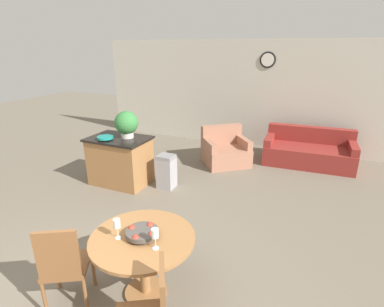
{
  "coord_description": "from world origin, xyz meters",
  "views": [
    {
      "loc": [
        1.92,
        -1.42,
        2.52
      ],
      "look_at": [
        0.13,
        2.66,
        0.92
      ],
      "focal_mm": 28.0,
      "sensor_mm": 36.0,
      "label": 1
    }
  ],
  "objects_px": {
    "potted_plant": "(126,124)",
    "fruit_bowl": "(142,232)",
    "couch": "(308,152)",
    "armchair": "(225,152)",
    "dining_chair_near_left": "(64,263)",
    "wine_glass_left": "(117,224)",
    "trash_bin": "(166,172)",
    "wine_glass_right": "(155,234)",
    "dining_table": "(143,250)",
    "kitchen_island": "(120,160)",
    "teal_bowl": "(105,138)"
  },
  "relations": [
    {
      "from": "dining_chair_near_left",
      "to": "teal_bowl",
      "type": "xyz_separation_m",
      "value": [
        -1.45,
        2.47,
        0.42
      ]
    },
    {
      "from": "dining_chair_near_left",
      "to": "couch",
      "type": "distance_m",
      "value": 5.57
    },
    {
      "from": "couch",
      "to": "wine_glass_right",
      "type": "bearing_deg",
      "value": -105.42
    },
    {
      "from": "dining_table",
      "to": "trash_bin",
      "type": "bearing_deg",
      "value": 113.25
    },
    {
      "from": "potted_plant",
      "to": "trash_bin",
      "type": "relative_size",
      "value": 0.77
    },
    {
      "from": "kitchen_island",
      "to": "couch",
      "type": "xyz_separation_m",
      "value": [
        3.26,
        2.54,
        -0.18
      ]
    },
    {
      "from": "dining_chair_near_left",
      "to": "couch",
      "type": "relative_size",
      "value": 0.5
    },
    {
      "from": "kitchen_island",
      "to": "armchair",
      "type": "height_order",
      "value": "kitchen_island"
    },
    {
      "from": "fruit_bowl",
      "to": "kitchen_island",
      "type": "xyz_separation_m",
      "value": [
        -1.93,
        2.22,
        -0.32
      ]
    },
    {
      "from": "dining_table",
      "to": "couch",
      "type": "bearing_deg",
      "value": 74.45
    },
    {
      "from": "potted_plant",
      "to": "wine_glass_right",
      "type": "bearing_deg",
      "value": -50.28
    },
    {
      "from": "wine_glass_right",
      "to": "teal_bowl",
      "type": "relative_size",
      "value": 0.73
    },
    {
      "from": "trash_bin",
      "to": "dining_chair_near_left",
      "type": "bearing_deg",
      "value": -81.87
    },
    {
      "from": "dining_table",
      "to": "trash_bin",
      "type": "height_order",
      "value": "dining_table"
    },
    {
      "from": "fruit_bowl",
      "to": "teal_bowl",
      "type": "xyz_separation_m",
      "value": [
        -2.07,
        2.02,
        0.18
      ]
    },
    {
      "from": "teal_bowl",
      "to": "armchair",
      "type": "relative_size",
      "value": 0.23
    },
    {
      "from": "couch",
      "to": "armchair",
      "type": "xyz_separation_m",
      "value": [
        -1.72,
        -0.76,
        0.01
      ]
    },
    {
      "from": "couch",
      "to": "armchair",
      "type": "height_order",
      "value": "armchair"
    },
    {
      "from": "fruit_bowl",
      "to": "kitchen_island",
      "type": "bearing_deg",
      "value": 131.04
    },
    {
      "from": "wine_glass_right",
      "to": "teal_bowl",
      "type": "xyz_separation_m",
      "value": [
        -2.29,
        2.13,
        0.08
      ]
    },
    {
      "from": "fruit_bowl",
      "to": "trash_bin",
      "type": "distance_m",
      "value": 2.64
    },
    {
      "from": "dining_chair_near_left",
      "to": "teal_bowl",
      "type": "height_order",
      "value": "teal_bowl"
    },
    {
      "from": "couch",
      "to": "armchair",
      "type": "distance_m",
      "value": 1.88
    },
    {
      "from": "wine_glass_left",
      "to": "kitchen_island",
      "type": "height_order",
      "value": "wine_glass_left"
    },
    {
      "from": "dining_chair_near_left",
      "to": "kitchen_island",
      "type": "height_order",
      "value": "dining_chair_near_left"
    },
    {
      "from": "wine_glass_right",
      "to": "dining_chair_near_left",
      "type": "bearing_deg",
      "value": -157.54
    },
    {
      "from": "fruit_bowl",
      "to": "teal_bowl",
      "type": "height_order",
      "value": "teal_bowl"
    },
    {
      "from": "fruit_bowl",
      "to": "couch",
      "type": "xyz_separation_m",
      "value": [
        1.32,
        4.76,
        -0.5
      ]
    },
    {
      "from": "kitchen_island",
      "to": "couch",
      "type": "bearing_deg",
      "value": 37.97
    },
    {
      "from": "fruit_bowl",
      "to": "wine_glass_left",
      "type": "bearing_deg",
      "value": -151.99
    },
    {
      "from": "armchair",
      "to": "dining_chair_near_left",
      "type": "bearing_deg",
      "value": -131.92
    },
    {
      "from": "wine_glass_left",
      "to": "teal_bowl",
      "type": "height_order",
      "value": "teal_bowl"
    },
    {
      "from": "fruit_bowl",
      "to": "trash_bin",
      "type": "height_order",
      "value": "fruit_bowl"
    },
    {
      "from": "potted_plant",
      "to": "trash_bin",
      "type": "distance_m",
      "value": 1.15
    },
    {
      "from": "wine_glass_left",
      "to": "trash_bin",
      "type": "xyz_separation_m",
      "value": [
        -0.82,
        2.5,
        -0.56
      ]
    },
    {
      "from": "teal_bowl",
      "to": "wine_glass_left",
      "type": "bearing_deg",
      "value": -48.91
    },
    {
      "from": "wine_glass_left",
      "to": "potted_plant",
      "type": "relative_size",
      "value": 0.43
    },
    {
      "from": "potted_plant",
      "to": "fruit_bowl",
      "type": "bearing_deg",
      "value": -52.18
    },
    {
      "from": "trash_bin",
      "to": "couch",
      "type": "bearing_deg",
      "value": 45.23
    },
    {
      "from": "kitchen_island",
      "to": "potted_plant",
      "type": "bearing_deg",
      "value": 29.53
    },
    {
      "from": "dining_table",
      "to": "couch",
      "type": "height_order",
      "value": "couch"
    },
    {
      "from": "couch",
      "to": "potted_plant",
      "type": "bearing_deg",
      "value": -144.25
    },
    {
      "from": "dining_chair_near_left",
      "to": "trash_bin",
      "type": "height_order",
      "value": "dining_chair_near_left"
    },
    {
      "from": "kitchen_island",
      "to": "dining_chair_near_left",
      "type": "bearing_deg",
      "value": -63.86
    },
    {
      "from": "potted_plant",
      "to": "couch",
      "type": "distance_m",
      "value": 4.07
    },
    {
      "from": "fruit_bowl",
      "to": "potted_plant",
      "type": "xyz_separation_m",
      "value": [
        -1.79,
        2.3,
        0.4
      ]
    },
    {
      "from": "dining_table",
      "to": "kitchen_island",
      "type": "height_order",
      "value": "kitchen_island"
    },
    {
      "from": "fruit_bowl",
      "to": "potted_plant",
      "type": "bearing_deg",
      "value": 127.82
    },
    {
      "from": "wine_glass_left",
      "to": "kitchen_island",
      "type": "distance_m",
      "value": 2.93
    },
    {
      "from": "dining_table",
      "to": "dining_chair_near_left",
      "type": "height_order",
      "value": "dining_chair_near_left"
    }
  ]
}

